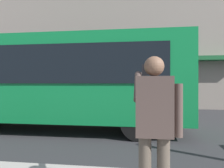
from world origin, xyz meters
TOP-DOWN VIEW (x-y plane):
  - ground_plane at (0.00, 0.00)m, footprint 60.00×60.00m
  - building_facade_far at (-0.02, -6.80)m, footprint 28.00×1.55m
  - red_bus at (3.29, 0.11)m, footprint 9.05×2.54m
  - pedestrian_photographer at (0.04, 4.64)m, footprint 0.53×0.52m

SIDE VIEW (x-z plane):
  - ground_plane at x=0.00m, z-range 0.00..0.00m
  - pedestrian_photographer at x=0.04m, z-range 0.29..1.99m
  - red_bus at x=3.29m, z-range 0.14..3.22m
  - building_facade_far at x=-0.02m, z-range -0.01..11.99m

